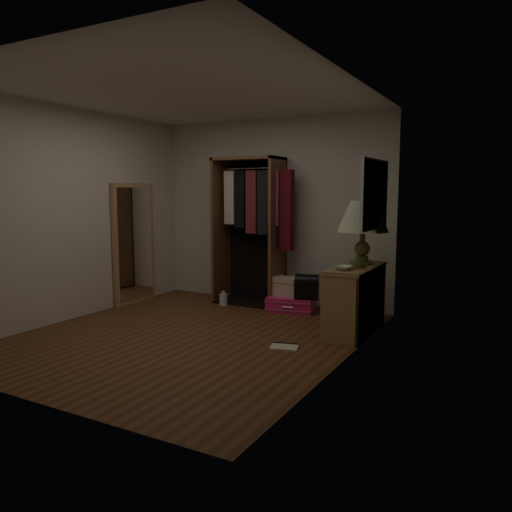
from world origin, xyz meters
name	(u,v)px	position (x,y,z in m)	size (l,w,h in m)	color
ground	(191,336)	(0.00, 0.00, 0.00)	(4.00, 4.00, 0.00)	#532F17
room_walls	(197,199)	(0.08, 0.04, 1.50)	(3.52, 4.02, 2.60)	beige
console_bookshelf	(356,297)	(1.54, 1.04, 0.40)	(0.42, 1.12, 0.75)	#987249
open_wardrobe	(255,217)	(-0.17, 1.77, 1.23)	(1.16, 0.50, 2.05)	brown
floor_mirror	(134,243)	(-1.70, 1.00, 0.85)	(0.06, 0.80, 1.70)	tan
pink_suitcase	(291,304)	(0.48, 1.60, 0.10)	(0.71, 0.58, 0.19)	#E11B6B
train_case	(287,286)	(0.40, 1.64, 0.32)	(0.40, 0.30, 0.27)	#C1AF93
black_bag	(307,286)	(0.72, 1.57, 0.36)	(0.34, 0.27, 0.33)	black
table_lamp	(363,218)	(1.54, 1.23, 1.28)	(0.65, 0.65, 0.73)	#444E25
brass_tray	(353,267)	(1.54, 0.90, 0.76)	(0.39, 0.39, 0.02)	olive
ceramic_bowl	(343,268)	(1.49, 0.70, 0.77)	(0.19, 0.19, 0.05)	#B5D9B5
white_jug	(223,299)	(-0.49, 1.45, 0.08)	(0.11, 0.11, 0.20)	silver
floor_book	(285,347)	(1.09, 0.11, 0.01)	(0.32, 0.28, 0.03)	beige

